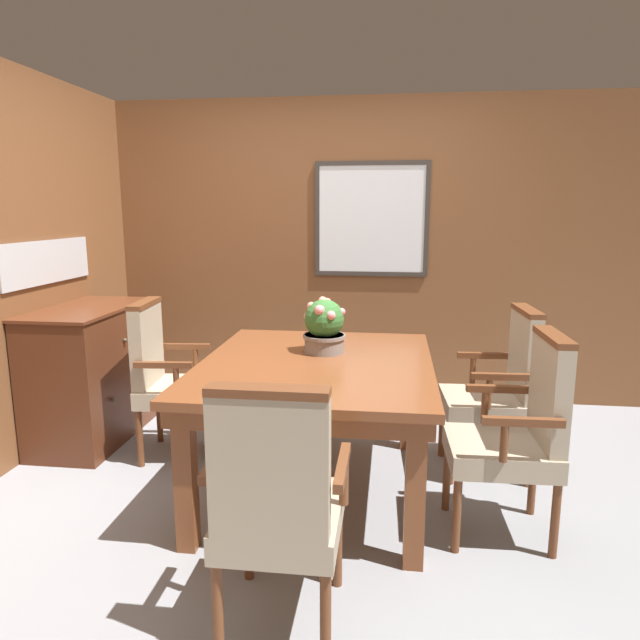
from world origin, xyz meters
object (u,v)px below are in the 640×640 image
object	(u,v)px
chair_left_far	(168,374)
chair_right_far	(500,386)
potted_plant	(324,326)
chair_right_near	(519,429)
sideboard_cabinet	(92,373)
chair_head_near	(277,500)
dining_table	(317,378)

from	to	relation	value
chair_left_far	chair_right_far	bearing A→B (deg)	-94.71
chair_left_far	potted_plant	bearing A→B (deg)	-104.07
chair_right_near	sideboard_cabinet	world-z (taller)	chair_right_near
chair_right_near	sideboard_cabinet	bearing A→B (deg)	-109.80
chair_head_near	chair_right_far	size ratio (longest dim) A/B	1.00
chair_left_far	sideboard_cabinet	size ratio (longest dim) A/B	1.02
chair_head_near	sideboard_cabinet	size ratio (longest dim) A/B	1.02
chair_left_far	chair_head_near	bearing A→B (deg)	-150.96
chair_right_far	chair_head_near	bearing A→B (deg)	-38.11
chair_right_near	potted_plant	bearing A→B (deg)	-118.84
chair_right_near	potted_plant	size ratio (longest dim) A/B	3.15
sideboard_cabinet	chair_left_far	bearing A→B (deg)	-17.27
potted_plant	chair_right_near	bearing A→B (deg)	-27.22
chair_head_near	chair_right_near	size ratio (longest dim) A/B	1.00
potted_plant	sideboard_cabinet	distance (m)	1.75
chair_left_far	sideboard_cabinet	bearing A→B (deg)	67.59
chair_head_near	chair_right_near	world-z (taller)	same
potted_plant	dining_table	bearing A→B (deg)	-95.35
chair_left_far	sideboard_cabinet	distance (m)	0.67
chair_right_far	sideboard_cabinet	world-z (taller)	chair_right_far
dining_table	sideboard_cabinet	distance (m)	1.74
chair_head_near	dining_table	bearing A→B (deg)	-89.75
dining_table	chair_left_far	world-z (taller)	chair_left_far
chair_head_near	chair_right_far	distance (m)	1.83
potted_plant	sideboard_cabinet	xyz separation A→B (m)	(-1.66, 0.36, -0.45)
dining_table	chair_right_far	world-z (taller)	chair_right_far
dining_table	sideboard_cabinet	xyz separation A→B (m)	(-1.64, 0.56, -0.20)
chair_right_far	chair_left_far	distance (m)	2.06
dining_table	chair_left_far	xyz separation A→B (m)	(-1.00, 0.36, -0.12)
dining_table	chair_right_far	bearing A→B (deg)	19.47
chair_left_far	potted_plant	distance (m)	1.10
potted_plant	sideboard_cabinet	bearing A→B (deg)	167.81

